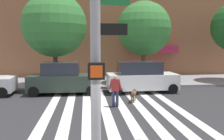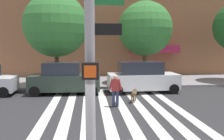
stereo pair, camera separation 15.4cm
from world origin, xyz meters
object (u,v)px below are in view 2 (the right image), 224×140
Objects in this scene: street_tree_nearest at (56,25)px; street_tree_middle at (145,29)px; parked_car_third_in_line at (142,77)px; pedestrian_dog_walker at (115,89)px; traffic_light_pole at (90,25)px; dog_on_leash at (134,94)px; parked_car_behind_first at (64,79)px.

street_tree_nearest is 6.85m from street_tree_middle.
parked_car_third_in_line is 4.17m from pedestrian_dog_walker.
parked_car_third_in_line is at bearing 58.27° from pedestrian_dog_walker.
traffic_light_pole reaches higher than parked_car_third_in_line.
parked_car_third_in_line is 4.73m from street_tree_middle.
street_tree_middle is at bearing 72.90° from traffic_light_pole.
dog_on_leash is at bearing -111.95° from parked_car_third_in_line.
street_tree_nearest reaches higher than parked_car_behind_first.
dog_on_leash is at bearing -46.13° from street_tree_nearest.
street_tree_middle is at bearing 27.40° from parked_car_behind_first.
parked_car_behind_first is (-1.60, 11.33, -2.56)m from traffic_light_pole.
street_tree_nearest reaches higher than dog_on_leash.
street_tree_middle reaches higher than dog_on_leash.
street_tree_nearest is (-5.89, 2.43, 3.58)m from parked_car_third_in_line.
parked_car_third_in_line is 2.83× the size of pedestrian_dog_walker.
street_tree_middle is (0.92, 3.14, 3.41)m from parked_car_third_in_line.
parked_car_third_in_line is 0.69× the size of street_tree_nearest.
parked_car_third_in_line is at bearing -22.42° from street_tree_nearest.
street_tree_nearest reaches higher than street_tree_middle.
street_tree_middle is (4.45, 14.46, 0.89)m from traffic_light_pole.
parked_car_behind_first is 2.74× the size of pedestrian_dog_walker.
traffic_light_pole is 15.16m from street_tree_middle.
traffic_light_pole is 11.72m from parked_car_behind_first.
pedestrian_dog_walker is at bearing -58.29° from street_tree_nearest.
parked_car_behind_first reaches higher than pedestrian_dog_walker.
parked_car_behind_first is at bearing 179.98° from parked_car_third_in_line.
traffic_light_pole is 0.90× the size of street_tree_middle.
parked_car_third_in_line is at bearing 68.05° from dog_on_leash.
street_tree_nearest is 1.06× the size of street_tree_middle.
street_tree_middle is at bearing 71.04° from dog_on_leash.
parked_car_behind_first is 0.66× the size of street_tree_nearest.
parked_car_third_in_line is 2.86m from dog_on_leash.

